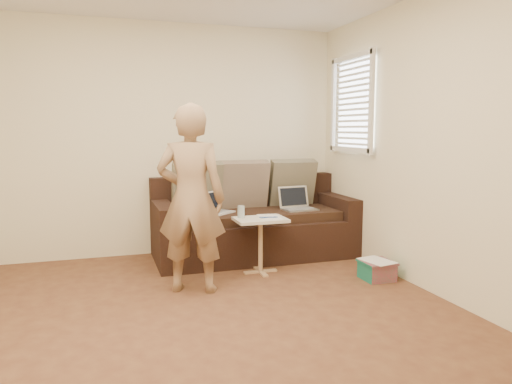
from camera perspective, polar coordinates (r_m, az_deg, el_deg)
floor at (r=3.68m, az=-5.33°, el=-15.40°), size 4.50×4.50×0.00m
wall_back at (r=5.61m, az=-10.56°, el=6.02°), size 4.00×0.00×4.00m
wall_front at (r=1.30m, az=16.31°, el=1.51°), size 4.00×0.00×4.00m
wall_right at (r=4.30m, az=21.58°, el=5.22°), size 0.00×4.50×4.50m
window_blinds at (r=5.52m, az=11.29°, el=10.13°), size 0.12×0.88×1.08m
sofa at (r=5.44m, az=-0.22°, el=-3.18°), size 2.20×0.95×0.85m
pillow_left at (r=5.43m, az=-6.92°, el=0.65°), size 0.55×0.29×0.57m
pillow_mid at (r=5.57m, az=-1.38°, el=0.87°), size 0.55×0.27×0.57m
pillow_right at (r=5.79m, az=4.25°, el=1.10°), size 0.55×0.28×0.57m
laptop_silver at (r=5.48m, az=5.14°, el=-2.12°), size 0.39×0.30×0.25m
laptop_white at (r=5.26m, az=-4.41°, el=-2.51°), size 0.40×0.38×0.23m
person at (r=4.25m, az=-7.62°, el=-0.78°), size 0.71×0.60×1.65m
side_table at (r=4.85m, az=0.52°, el=-6.30°), size 0.50×0.35×0.55m
drinking_glass at (r=4.80m, az=-1.77°, el=-2.33°), size 0.07×0.07×0.12m
scissors at (r=4.79m, az=1.47°, el=-3.00°), size 0.19×0.13×0.02m
paper_on_table at (r=4.85m, az=1.59°, el=-2.92°), size 0.25×0.33×0.00m
striped_box at (r=4.82m, az=14.02°, el=-8.88°), size 0.29×0.29×0.19m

